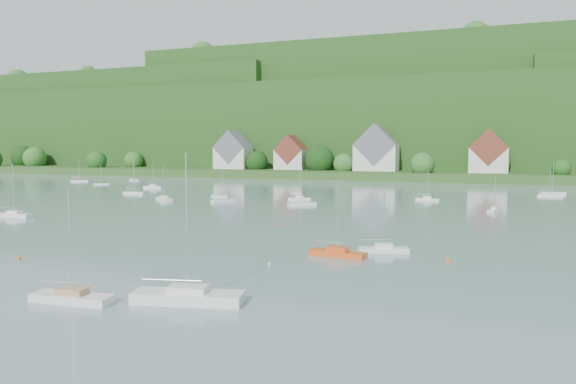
{
  "coord_description": "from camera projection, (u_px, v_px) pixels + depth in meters",
  "views": [
    {
      "loc": [
        41.35,
        -13.21,
        11.99
      ],
      "look_at": [
        9.65,
        75.0,
        4.0
      ],
      "focal_mm": 32.81,
      "sensor_mm": 36.0,
      "label": 1
    }
  ],
  "objects": [
    {
      "name": "far_shore_strip",
      "position": [
        369.0,
        173.0,
        214.75
      ],
      "size": [
        600.0,
        60.0,
        3.0
      ],
      "primitive_type": "cube",
      "color": "#264D1D",
      "rests_on": "ground"
    },
    {
      "name": "forested_ridge",
      "position": [
        396.0,
        127.0,
        277.09
      ],
      "size": [
        620.0,
        181.22,
        69.89
      ],
      "color": "#1B3C13",
      "rests_on": "ground"
    },
    {
      "name": "village_building_0",
      "position": [
        233.0,
        153.0,
        220.41
      ],
      "size": [
        14.0,
        10.4,
        16.0
      ],
      "color": "silver",
      "rests_on": "far_shore_strip"
    },
    {
      "name": "village_building_1",
      "position": [
        291.0,
        155.0,
        213.93
      ],
      "size": [
        12.0,
        9.36,
        14.0
      ],
      "color": "silver",
      "rests_on": "far_shore_strip"
    },
    {
      "name": "village_building_2",
      "position": [
        376.0,
        152.0,
        201.07
      ],
      "size": [
        16.0,
        11.44,
        18.0
      ],
      "color": "silver",
      "rests_on": "far_shore_strip"
    },
    {
      "name": "village_building_3",
      "position": [
        488.0,
        155.0,
        185.78
      ],
      "size": [
        13.0,
        10.4,
        15.5
      ],
      "color": "silver",
      "rests_on": "far_shore_strip"
    },
    {
      "name": "near_sailboat_2",
      "position": [
        72.0,
        297.0,
        40.66
      ],
      "size": [
        6.7,
        2.37,
        8.88
      ],
      "rotation": [
        0.0,
        0.0,
        0.08
      ],
      "color": "white",
      "rests_on": "ground"
    },
    {
      "name": "near_sailboat_3",
      "position": [
        383.0,
        249.0,
        60.01
      ],
      "size": [
        5.92,
        3.37,
        7.7
      ],
      "rotation": [
        0.0,
        0.0,
        0.33
      ],
      "color": "white",
      "rests_on": "ground"
    },
    {
      "name": "near_sailboat_4",
      "position": [
        188.0,
        296.0,
        40.57
      ],
      "size": [
        8.88,
        4.19,
        11.56
      ],
      "rotation": [
        0.0,
        0.0,
        0.22
      ],
      "color": "white",
      "rests_on": "ground"
    },
    {
      "name": "near_sailboat_5",
      "position": [
        338.0,
        253.0,
        57.72
      ],
      "size": [
        6.52,
        2.75,
        8.52
      ],
      "rotation": [
        0.0,
        0.0,
        -0.16
      ],
      "color": "#D6531C",
      "rests_on": "ground"
    },
    {
      "name": "near_sailboat_6",
      "position": [
        15.0,
        215.0,
        90.24
      ],
      "size": [
        6.84,
        2.04,
        9.18
      ],
      "rotation": [
        0.0,
        0.0,
        0.02
      ],
      "color": "white",
      "rests_on": "ground"
    },
    {
      "name": "mooring_buoy_0",
      "position": [
        19.0,
        260.0,
        56.25
      ],
      "size": [
        0.41,
        0.41,
        0.41
      ],
      "primitive_type": "sphere",
      "color": "orange",
      "rests_on": "ground"
    },
    {
      "name": "mooring_buoy_1",
      "position": [
        98.0,
        300.0,
        41.27
      ],
      "size": [
        0.42,
        0.42,
        0.42
      ],
      "primitive_type": "sphere",
      "color": "white",
      "rests_on": "ground"
    },
    {
      "name": "mooring_buoy_2",
      "position": [
        448.0,
        262.0,
        55.01
      ],
      "size": [
        0.49,
        0.49,
        0.49
      ],
      "primitive_type": "sphere",
      "color": "orange",
      "rests_on": "ground"
    },
    {
      "name": "mooring_buoy_3",
      "position": [
        281.0,
        226.0,
        80.27
      ],
      "size": [
        0.38,
        0.38,
        0.38
      ],
      "primitive_type": "sphere",
      "color": "orange",
      "rests_on": "ground"
    },
    {
      "name": "mooring_buoy_4",
      "position": [
        269.0,
        265.0,
        53.59
      ],
      "size": [
        0.39,
        0.39,
        0.39
      ],
      "primitive_type": "sphere",
      "color": "white",
      "rests_on": "ground"
    },
    {
      "name": "far_sailboat_cluster",
      "position": [
        367.0,
        194.0,
        131.16
      ],
      "size": [
        203.15,
        61.43,
        8.71
      ],
      "color": "white",
      "rests_on": "ground"
    }
  ]
}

